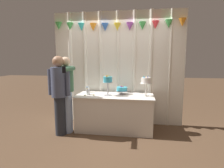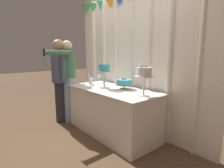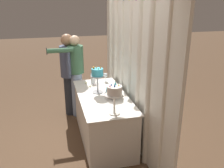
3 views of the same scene
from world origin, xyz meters
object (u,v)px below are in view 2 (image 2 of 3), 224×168
(cake_display_center, at_px, (124,83))
(wine_glass, at_px, (99,77))
(tealight_far_left, at_px, (84,84))
(tealight_near_left, at_px, (91,85))
(guest_girl_blue_dress, at_px, (68,78))
(cake_display_rightmost, at_px, (144,74))
(flower_vase, at_px, (90,81))
(cake_table, at_px, (112,111))
(guest_man_pink_jacket, at_px, (60,77))
(cake_display_leftmost, at_px, (104,70))

(cake_display_center, xyz_separation_m, wine_glass, (-0.82, 0.06, 0.00))
(wine_glass, distance_m, tealight_far_left, 0.39)
(wine_glass, xyz_separation_m, tealight_near_left, (0.23, -0.33, -0.10))
(cake_display_center, bearing_deg, guest_girl_blue_dress, -157.87)
(tealight_near_left, xyz_separation_m, guest_girl_blue_dress, (-0.54, -0.19, 0.11))
(tealight_far_left, bearing_deg, cake_display_rightmost, 8.15)
(tealight_far_left, bearing_deg, guest_girl_blue_dress, -158.58)
(wine_glass, distance_m, guest_girl_blue_dress, 0.61)
(cake_display_center, relative_size, wine_glass, 1.92)
(flower_vase, height_order, tealight_near_left, flower_vase)
(flower_vase, bearing_deg, guest_girl_blue_dress, -145.24)
(cake_display_rightmost, relative_size, flower_vase, 2.27)
(wine_glass, bearing_deg, cake_table, -16.96)
(tealight_far_left, relative_size, guest_girl_blue_dress, 0.03)
(flower_vase, bearing_deg, cake_display_center, 14.35)
(cake_table, distance_m, cake_display_rightmost, 0.98)
(cake_table, height_order, guest_man_pink_jacket, guest_man_pink_jacket)
(cake_display_leftmost, xyz_separation_m, tealight_near_left, (-0.30, -0.08, -0.31))
(cake_display_center, height_order, flower_vase, same)
(tealight_far_left, distance_m, guest_girl_blue_dress, 0.41)
(tealight_near_left, height_order, guest_girl_blue_dress, guest_girl_blue_dress)
(cake_table, xyz_separation_m, tealight_far_left, (-0.63, -0.17, 0.41))
(guest_girl_blue_dress, bearing_deg, cake_display_center, 22.13)
(flower_vase, bearing_deg, cake_table, 4.08)
(flower_vase, bearing_deg, cake_display_rightmost, 2.61)
(cake_display_rightmost, xyz_separation_m, flower_vase, (-1.28, -0.06, -0.24))
(tealight_far_left, relative_size, guest_man_pink_jacket, 0.03)
(cake_table, distance_m, cake_display_center, 0.54)
(guest_man_pink_jacket, bearing_deg, cake_display_rightmost, 14.53)
(guest_girl_blue_dress, bearing_deg, cake_display_rightmost, 11.18)
(cake_table, xyz_separation_m, guest_girl_blue_dress, (-0.99, -0.31, 0.51))
(cake_display_leftmost, height_order, cake_display_rightmost, cake_display_leftmost)
(cake_table, bearing_deg, flower_vase, -175.92)
(cake_display_rightmost, distance_m, tealight_near_left, 1.17)
(cake_display_center, relative_size, guest_girl_blue_dress, 0.18)
(cake_table, distance_m, guest_man_pink_jacket, 1.29)
(tealight_far_left, bearing_deg, cake_table, 15.30)
(cake_display_center, bearing_deg, tealight_far_left, -157.54)
(cake_display_rightmost, bearing_deg, guest_girl_blue_dress, -168.82)
(cake_display_center, distance_m, cake_display_rightmost, 0.58)
(cake_display_center, xyz_separation_m, tealight_far_left, (-0.77, -0.32, -0.10))
(cake_display_rightmost, bearing_deg, cake_display_center, 166.03)
(cake_display_center, bearing_deg, cake_display_rightmost, -13.97)
(cake_display_rightmost, distance_m, flower_vase, 1.30)
(tealight_far_left, xyz_separation_m, guest_man_pink_jacket, (-0.46, -0.27, 0.11))
(cake_display_leftmost, height_order, wine_glass, cake_display_leftmost)
(cake_display_center, relative_size, tealight_far_left, 6.41)
(tealight_near_left, bearing_deg, flower_vase, 150.88)
(guest_girl_blue_dress, bearing_deg, cake_display_leftmost, 17.48)
(cake_display_rightmost, bearing_deg, flower_vase, -177.39)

